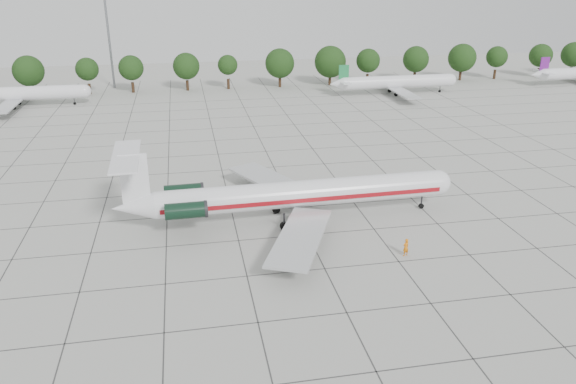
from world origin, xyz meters
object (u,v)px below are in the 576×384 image
Objects in this scene: floodlight_mast at (108,30)px; main_airliner at (285,195)px; bg_airliner_b at (18,94)px; ground_crew at (406,247)px; bg_airliner_d at (396,82)px.

main_airliner is at bearing -72.24° from floodlight_mast.
bg_airliner_b is 28.25m from floodlight_mast.
floodlight_mast reaches higher than ground_crew.
bg_airliner_d is (86.08, -2.66, 0.00)m from bg_airliner_b.
floodlight_mast is at bearing 44.91° from bg_airliner_b.
bg_airliner_b is at bearing -73.97° from ground_crew.
floodlight_mast is (-67.77, 20.92, 11.37)m from bg_airliner_d.
ground_crew is 83.04m from bg_airliner_d.
floodlight_mast is at bearing 162.85° from bg_airliner_d.
bg_airliner_d is 71.83m from floodlight_mast.
main_airliner is at bearing -56.25° from bg_airliner_b.
main_airliner is 20.74× the size of ground_crew.
ground_crew is 99.00m from bg_airliner_b.
bg_airliner_b is 1.11× the size of floodlight_mast.
bg_airliner_b is (-57.47, 80.59, 1.91)m from ground_crew.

